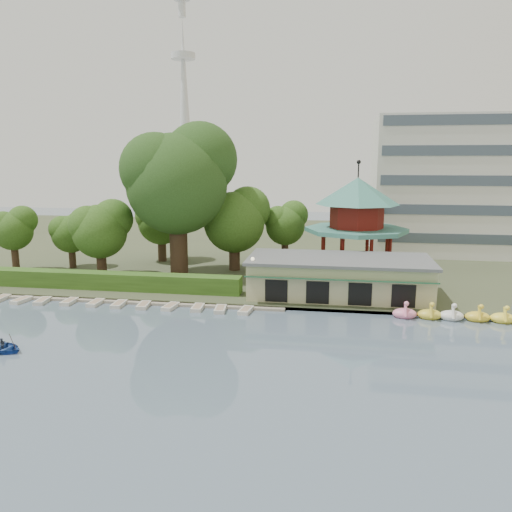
% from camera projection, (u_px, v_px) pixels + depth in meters
% --- Properties ---
extents(ground_plane, '(220.00, 220.00, 0.00)m').
position_uv_depth(ground_plane, '(181.00, 384.00, 31.99)').
color(ground_plane, slate).
rests_on(ground_plane, ground).
extents(shore, '(220.00, 70.00, 0.40)m').
position_uv_depth(shore, '(277.00, 246.00, 82.38)').
color(shore, '#424930').
rests_on(shore, ground).
extents(embankment, '(220.00, 0.60, 0.30)m').
position_uv_depth(embankment, '(235.00, 305.00, 48.74)').
color(embankment, gray).
rests_on(embankment, ground).
extents(dock, '(34.00, 1.60, 0.24)m').
position_uv_depth(dock, '(119.00, 301.00, 50.51)').
color(dock, gray).
rests_on(dock, ground).
extents(boathouse, '(18.60, 9.39, 3.90)m').
position_uv_depth(boathouse, '(339.00, 276.00, 51.30)').
color(boathouse, '#B6B284').
rests_on(boathouse, shore).
extents(pavilion, '(12.40, 12.40, 13.50)m').
position_uv_depth(pavilion, '(357.00, 216.00, 59.74)').
color(pavilion, '#B6B284').
rests_on(pavilion, shore).
extents(office_building, '(38.00, 18.00, 20.00)m').
position_uv_depth(office_building, '(497.00, 191.00, 72.60)').
color(office_building, silver).
rests_on(office_building, shore).
extents(broadcast_tower, '(8.00, 8.00, 96.00)m').
position_uv_depth(broadcast_tower, '(184.00, 100.00, 167.83)').
color(broadcast_tower, silver).
rests_on(broadcast_tower, ground).
extents(hedge, '(30.00, 2.00, 1.80)m').
position_uv_depth(hedge, '(105.00, 281.00, 53.95)').
color(hedge, '#355B1C').
rests_on(hedge, shore).
extents(lamp_post, '(0.36, 0.36, 4.28)m').
position_uv_depth(lamp_post, '(253.00, 270.00, 49.55)').
color(lamp_post, black).
rests_on(lamp_post, shore).
extents(big_tree, '(13.05, 12.16, 18.24)m').
position_uv_depth(big_tree, '(178.00, 176.00, 58.38)').
color(big_tree, '#3A281C').
rests_on(big_tree, shore).
extents(small_trees, '(38.47, 16.52, 10.51)m').
position_uv_depth(small_trees, '(168.00, 222.00, 63.11)').
color(small_trees, '#3A281C').
rests_on(small_trees, shore).
extents(swan_boats, '(17.83, 2.03, 1.92)m').
position_uv_depth(swan_boats, '(494.00, 317.00, 44.25)').
color(swan_boats, pink).
rests_on(swan_boats, ground).
extents(moored_rowboats, '(29.85, 2.70, 0.36)m').
position_uv_depth(moored_rowboats, '(106.00, 304.00, 49.25)').
color(moored_rowboats, beige).
rests_on(moored_rowboats, ground).
extents(rowboat_with_passengers, '(5.80, 4.63, 2.01)m').
position_uv_depth(rowboat_with_passengers, '(0.00, 344.00, 37.39)').
color(rowboat_with_passengers, '#214493').
rests_on(rowboat_with_passengers, ground).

